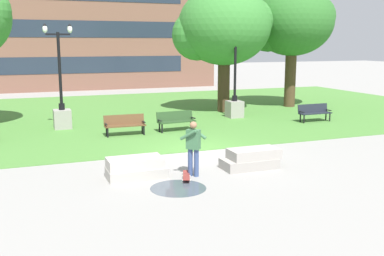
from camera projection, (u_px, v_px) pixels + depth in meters
ground_plane at (197, 151)px, 16.98m from camera, size 140.00×140.00×0.00m
grass_lawn at (134, 113)px, 26.16m from camera, size 40.00×20.00×0.02m
concrete_block_center at (136, 168)px, 13.59m from camera, size 1.80×0.90×0.64m
concrete_block_left at (251, 159)px, 14.68m from camera, size 1.89×0.90×0.64m
person_skateboarder at (193, 145)px, 13.65m from camera, size 0.84×0.56×1.71m
skateboard at (186, 176)px, 13.51m from camera, size 0.54×1.03×0.14m
puddle at (178, 188)px, 12.67m from camera, size 1.59×1.59×0.01m
park_bench_near_left at (176, 120)px, 20.80m from camera, size 1.84×0.68×0.90m
park_bench_far_left at (314, 112)px, 23.28m from camera, size 1.81×0.55×0.90m
park_bench_far_right at (125, 124)px, 19.79m from camera, size 1.81×0.57×0.90m
lamp_post_right at (62, 108)px, 21.27m from camera, size 1.32×0.80×4.91m
lamp_post_center at (235, 98)px, 24.48m from camera, size 1.32×0.80×5.32m
tree_far_left at (291, 22)px, 27.96m from camera, size 5.36×5.11×7.55m
tree_far_right at (223, 27)px, 25.90m from camera, size 5.63×5.36×7.29m
building_facade_distant at (65, 14)px, 37.50m from camera, size 26.77×1.03×12.92m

